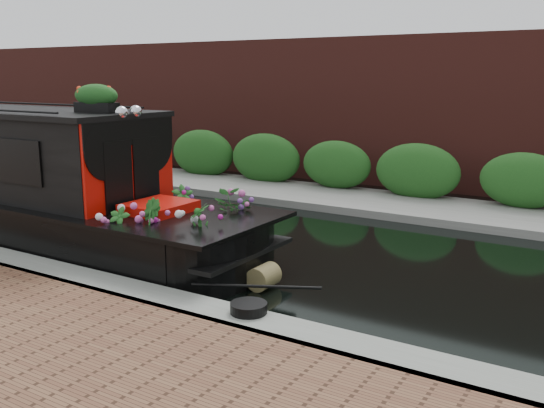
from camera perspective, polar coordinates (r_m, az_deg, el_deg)
The scene contains 7 objects.
ground at distance 11.34m, azimuth -5.40°, elevation -3.22°, with size 80.00×80.00×0.00m, color black.
near_bank_coping at distance 9.06m, azimuth -18.25°, elevation -7.74°, with size 40.00×0.60×0.50m, color gray.
far_bank_path at distance 14.80m, azimuth 4.48°, elevation 0.41°, with size 40.00×2.40×0.34m, color gray.
far_hedge at distance 15.59m, azimuth 6.01°, elevation 0.97°, with size 40.00×1.10×2.80m, color #20531B.
far_brick_wall at distance 17.47m, azimuth 9.04°, elevation 2.09°, with size 40.00×1.00×8.00m, color #56221D.
rope_fender at distance 8.65m, azimuth -0.77°, elevation -6.86°, with size 0.34×0.34×0.43m, color olive.
coiled_mooring_rope at distance 7.18m, azimuth -2.21°, elevation -9.74°, with size 0.44×0.44×0.12m, color black.
Camera 1 is at (6.67, -8.68, 2.97)m, focal length 40.00 mm.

